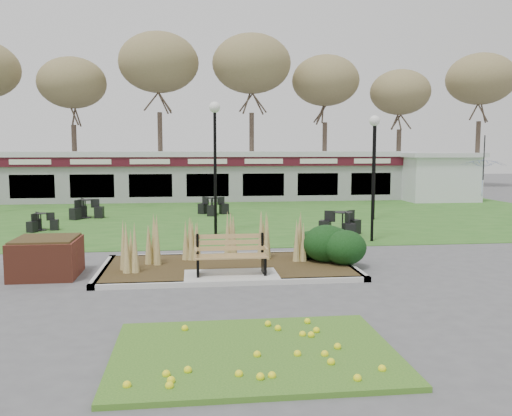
{
  "coord_description": "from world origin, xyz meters",
  "views": [
    {
      "loc": [
        -0.89,
        -12.34,
        3.08
      ],
      "look_at": [
        0.81,
        2.0,
        1.49
      ],
      "focal_mm": 38.0,
      "sensor_mm": 36.0,
      "label": 1
    }
  ],
  "objects": [
    {
      "name": "ground",
      "position": [
        0.0,
        0.0,
        0.0
      ],
      "size": [
        100.0,
        100.0,
        0.0
      ],
      "primitive_type": "plane",
      "color": "#515154",
      "rests_on": "ground"
    },
    {
      "name": "lawn",
      "position": [
        0.0,
        12.0,
        0.01
      ],
      "size": [
        34.0,
        16.0,
        0.02
      ],
      "primitive_type": "cube",
      "color": "#2B621E",
      "rests_on": "ground"
    },
    {
      "name": "flower_bed",
      "position": [
        0.0,
        -4.6,
        0.07
      ],
      "size": [
        4.2,
        3.0,
        0.16
      ],
      "color": "#30611B",
      "rests_on": "ground"
    },
    {
      "name": "planting_bed",
      "position": [
        1.27,
        1.35,
        0.37
      ],
      "size": [
        6.75,
        3.4,
        1.27
      ],
      "color": "#362715",
      "rests_on": "ground"
    },
    {
      "name": "park_bench",
      "position": [
        0.0,
        0.25,
        0.59
      ],
      "size": [
        1.7,
        0.66,
        0.93
      ],
      "color": "olive",
      "rests_on": "ground"
    },
    {
      "name": "brick_planter",
      "position": [
        -4.4,
        1.0,
        0.48
      ],
      "size": [
        1.5,
        1.5,
        0.95
      ],
      "color": "brown",
      "rests_on": "ground"
    },
    {
      "name": "food_pavilion",
      "position": [
        0.0,
        19.96,
        1.48
      ],
      "size": [
        24.6,
        3.4,
        2.9
      ],
      "color": "#949497",
      "rests_on": "ground"
    },
    {
      "name": "service_hut",
      "position": [
        13.5,
        18.0,
        1.45
      ],
      "size": [
        4.4,
        3.4,
        2.83
      ],
      "color": "silver",
      "rests_on": "ground"
    },
    {
      "name": "tree_backdrop",
      "position": [
        0.0,
        28.0,
        8.36
      ],
      "size": [
        47.24,
        5.24,
        10.36
      ],
      "color": "#47382B",
      "rests_on": "ground"
    },
    {
      "name": "lamp_post_near_right",
      "position": [
        5.02,
        4.83,
        3.02
      ],
      "size": [
        0.34,
        0.34,
        4.15
      ],
      "color": "black",
      "rests_on": "ground"
    },
    {
      "name": "lamp_post_mid_right",
      "position": [
        -0.07,
        6.93,
        3.43
      ],
      "size": [
        0.39,
        0.39,
        4.71
      ],
      "color": "black",
      "rests_on": "ground"
    },
    {
      "name": "lamp_post_far_right",
      "position": [
        6.89,
        10.12,
        3.25
      ],
      "size": [
        0.37,
        0.37,
        4.45
      ],
      "color": "black",
      "rests_on": "ground"
    },
    {
      "name": "bistro_set_a",
      "position": [
        -5.57,
        12.08,
        0.29
      ],
      "size": [
        1.39,
        1.54,
        0.82
      ],
      "color": "black",
      "rests_on": "ground"
    },
    {
      "name": "bistro_set_b",
      "position": [
        -6.53,
        8.54,
        0.24
      ],
      "size": [
        1.11,
        1.23,
        0.65
      ],
      "color": "black",
      "rests_on": "ground"
    },
    {
      "name": "bistro_set_c",
      "position": [
        4.34,
        5.99,
        0.3
      ],
      "size": [
        1.6,
        1.45,
        0.85
      ],
      "color": "black",
      "rests_on": "ground"
    },
    {
      "name": "bistro_set_d",
      "position": [
        0.06,
        12.71,
        0.28
      ],
      "size": [
        1.47,
        1.38,
        0.79
      ],
      "color": "black",
      "rests_on": "ground"
    },
    {
      "name": "patio_umbrella",
      "position": [
        13.48,
        13.0,
        1.66
      ],
      "size": [
        2.19,
        2.23,
        2.61
      ],
      "color": "black",
      "rests_on": "ground"
    }
  ]
}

